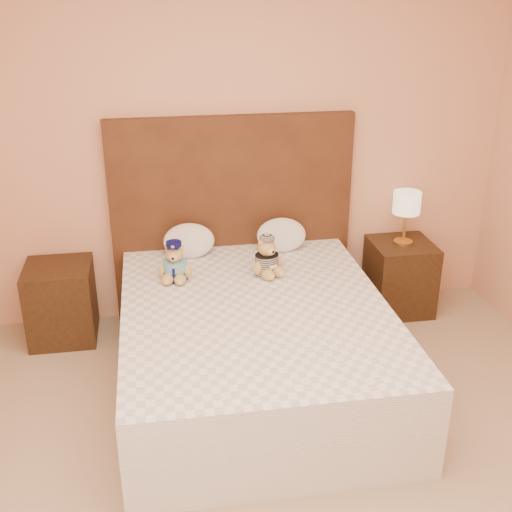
{
  "coord_description": "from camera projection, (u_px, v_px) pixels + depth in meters",
  "views": [
    {
      "loc": [
        -0.57,
        -2.17,
        2.37
      ],
      "look_at": [
        0.04,
        1.45,
        0.77
      ],
      "focal_mm": 45.0,
      "sensor_mm": 36.0,
      "label": 1
    }
  ],
  "objects": [
    {
      "name": "teddy_police",
      "position": [
        175.0,
        261.0,
        4.15
      ],
      "size": [
        0.27,
        0.26,
        0.26
      ],
      "primitive_type": null,
      "rotation": [
        0.0,
        0.0,
        -0.19
      ],
      "color": "tan",
      "rests_on": "bed"
    },
    {
      "name": "room_walls",
      "position": [
        285.0,
        124.0,
        2.69
      ],
      "size": [
        4.04,
        4.52,
        2.72
      ],
      "color": "#E29F7B",
      "rests_on": "ground"
    },
    {
      "name": "nightstand_right",
      "position": [
        400.0,
        277.0,
        4.88
      ],
      "size": [
        0.45,
        0.45,
        0.55
      ],
      "primitive_type": "cube",
      "color": "#372311",
      "rests_on": "ground"
    },
    {
      "name": "headboard",
      "position": [
        233.0,
        218.0,
        4.69
      ],
      "size": [
        1.75,
        0.08,
        1.5
      ],
      "primitive_type": "cube",
      "color": "#4F2D17",
      "rests_on": "ground"
    },
    {
      "name": "teddy_prisoner",
      "position": [
        267.0,
        256.0,
        4.22
      ],
      "size": [
        0.31,
        0.31,
        0.27
      ],
      "primitive_type": null,
      "rotation": [
        0.0,
        0.0,
        0.44
      ],
      "color": "tan",
      "rests_on": "bed"
    },
    {
      "name": "lamp",
      "position": [
        407.0,
        205.0,
        4.66
      ],
      "size": [
        0.2,
        0.2,
        0.4
      ],
      "color": "gold",
      "rests_on": "nightstand_right"
    },
    {
      "name": "pillow_right",
      "position": [
        281.0,
        234.0,
        4.61
      ],
      "size": [
        0.36,
        0.23,
        0.25
      ],
      "primitive_type": "ellipsoid",
      "color": "white",
      "rests_on": "bed"
    },
    {
      "name": "nightstand_left",
      "position": [
        61.0,
        302.0,
        4.5
      ],
      "size": [
        0.45,
        0.45,
        0.55
      ],
      "primitive_type": "cube",
      "color": "#372311",
      "rests_on": "ground"
    },
    {
      "name": "bed",
      "position": [
        256.0,
        346.0,
        3.97
      ],
      "size": [
        1.6,
        2.0,
        0.55
      ],
      "color": "white",
      "rests_on": "ground"
    },
    {
      "name": "pillow_left",
      "position": [
        189.0,
        239.0,
        4.51
      ],
      "size": [
        0.36,
        0.23,
        0.25
      ],
      "primitive_type": "ellipsoid",
      "color": "white",
      "rests_on": "bed"
    }
  ]
}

